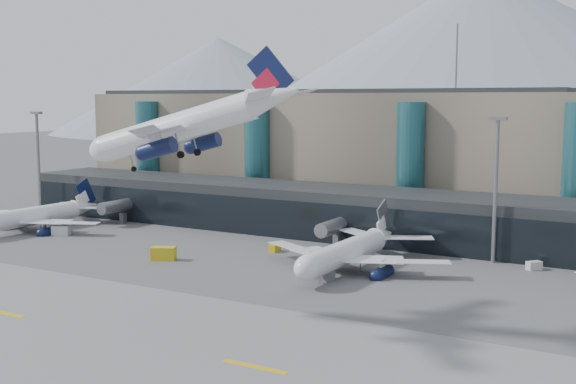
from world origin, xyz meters
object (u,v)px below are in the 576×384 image
(hero_jet, at_px, (196,117))
(jet_parked_left, at_px, (43,210))
(lightmast_mid, at_px, (496,181))
(veh_a, at_px, (61,230))
(veh_g, at_px, (370,253))
(lightmast_left, at_px, (38,158))
(veh_d, at_px, (534,266))
(veh_f, at_px, (53,223))
(veh_b, at_px, (275,248))
(veh_c, at_px, (324,274))
(veh_h, at_px, (164,253))
(jet_parked_mid, at_px, (354,242))

(hero_jet, xyz_separation_m, jet_parked_left, (-70.35, 37.48, -22.12))
(lightmast_mid, distance_m, veh_a, 89.15)
(veh_g, bearing_deg, lightmast_left, -112.09)
(veh_d, xyz_separation_m, veh_g, (-27.86, -4.86, 0.07))
(veh_g, bearing_deg, veh_f, -104.79)
(veh_b, xyz_separation_m, veh_c, (17.78, -14.86, 0.25))
(hero_jet, relative_size, veh_b, 13.00)
(lightmast_left, bearing_deg, veh_d, 0.49)
(veh_h, bearing_deg, lightmast_left, 133.56)
(veh_c, bearing_deg, veh_f, -177.68)
(hero_jet, height_order, veh_h, hero_jet)
(hero_jet, bearing_deg, lightmast_left, 141.20)
(lightmast_left, distance_m, veh_f, 22.74)
(veh_a, bearing_deg, veh_d, -14.26)
(veh_f, bearing_deg, hero_jet, -115.11)
(veh_c, height_order, veh_g, veh_c)
(lightmast_left, distance_m, jet_parked_mid, 91.65)
(lightmast_mid, bearing_deg, veh_g, -161.49)
(jet_parked_mid, bearing_deg, veh_h, 110.87)
(hero_jet, height_order, veh_b, hero_jet)
(lightmast_mid, relative_size, jet_parked_left, 0.72)
(jet_parked_left, xyz_separation_m, veh_h, (43.22, -11.33, -3.15))
(lightmast_mid, relative_size, veh_f, 6.61)
(jet_parked_left, xyz_separation_m, veh_d, (102.50, 13.56, -3.61))
(hero_jet, height_order, veh_d, hero_jet)
(veh_b, relative_size, veh_g, 0.90)
(veh_a, height_order, veh_c, veh_a)
(veh_b, relative_size, veh_c, 0.71)
(lightmast_left, bearing_deg, jet_parked_mid, -7.91)
(veh_a, height_order, veh_f, veh_f)
(lightmast_mid, relative_size, veh_h, 6.00)
(lightmast_left, distance_m, lightmast_mid, 110.04)
(veh_d, bearing_deg, veh_h, 153.74)
(jet_parked_left, height_order, veh_d, jet_parked_left)
(jet_parked_mid, height_order, veh_h, jet_parked_mid)
(veh_a, xyz_separation_m, veh_g, (65.63, 11.91, -0.24))
(lightmast_left, height_order, veh_b, lightmast_left)
(lightmast_left, bearing_deg, veh_g, -2.47)
(veh_c, height_order, veh_d, veh_c)
(veh_b, bearing_deg, veh_f, 91.74)
(jet_parked_mid, bearing_deg, jet_parked_left, 91.43)
(jet_parked_left, xyz_separation_m, veh_f, (0.51, 2.44, -3.25))
(jet_parked_mid, height_order, veh_a, jet_parked_mid)
(lightmast_mid, relative_size, jet_parked_mid, 0.71)
(veh_g, bearing_deg, hero_jet, -24.92)
(lightmast_left, bearing_deg, hero_jet, -30.42)
(veh_d, relative_size, veh_f, 0.65)
(veh_a, distance_m, veh_c, 66.06)
(hero_jet, height_order, jet_parked_mid, hero_jet)
(veh_a, bearing_deg, veh_h, -37.78)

